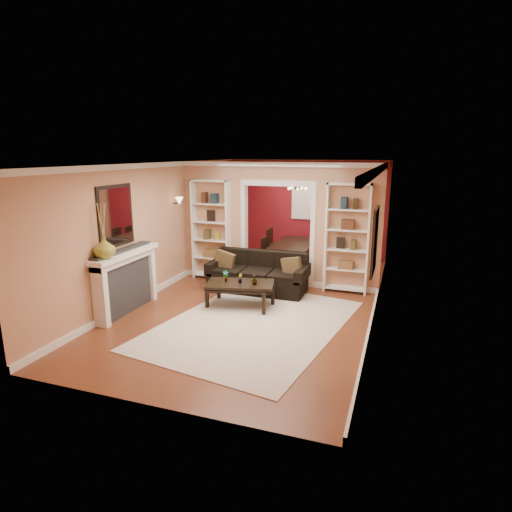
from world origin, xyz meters
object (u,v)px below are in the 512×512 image
at_px(sofa, 258,272).
at_px(bookshelf_right, 347,239).
at_px(fireplace, 127,282).
at_px(coffee_table, 240,295).
at_px(bookshelf_left, 211,230).
at_px(dining_table, 296,255).

bearing_deg(sofa, bookshelf_right, 18.15).
height_order(sofa, fireplace, fireplace).
height_order(bookshelf_right, fireplace, bookshelf_right).
relative_size(sofa, coffee_table, 1.67).
bearing_deg(fireplace, bookshelf_left, 77.95).
xyz_separation_m(sofa, bookshelf_right, (1.77, 0.58, 0.74)).
distance_m(sofa, bookshelf_left, 1.63).
bearing_deg(bookshelf_left, dining_table, 46.16).
xyz_separation_m(sofa, fireplace, (-1.87, -1.95, 0.17)).
relative_size(coffee_table, fireplace, 0.74).
distance_m(coffee_table, bookshelf_left, 2.25).
height_order(bookshelf_left, fireplace, bookshelf_left).
bearing_deg(bookshelf_right, dining_table, 131.89).
distance_m(bookshelf_left, bookshelf_right, 3.10).
xyz_separation_m(coffee_table, bookshelf_right, (1.78, 1.59, 0.91)).
height_order(coffee_table, bookshelf_left, bookshelf_left).
height_order(sofa, bookshelf_left, bookshelf_left).
relative_size(sofa, dining_table, 1.19).
distance_m(coffee_table, fireplace, 2.11).
distance_m(bookshelf_right, dining_table, 2.39).
xyz_separation_m(sofa, bookshelf_left, (-1.33, 0.58, 0.74)).
xyz_separation_m(bookshelf_right, dining_table, (-1.50, 1.67, -0.84)).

